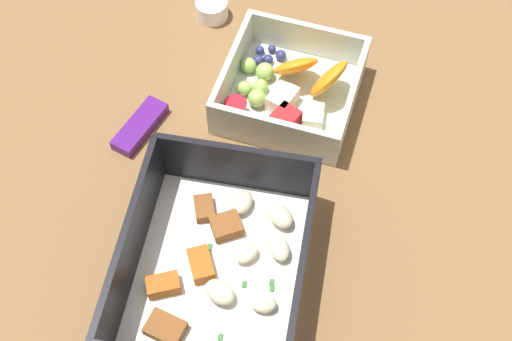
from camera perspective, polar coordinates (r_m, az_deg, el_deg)
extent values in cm
cube|color=brown|center=(68.94, 0.16, -0.17)|extent=(80.00, 80.00, 2.00)
cube|color=white|center=(62.51, -3.33, -8.79)|extent=(20.09, 15.66, 0.60)
cube|color=black|center=(63.74, -1.61, 0.37)|extent=(0.63, 15.62, 6.35)
cube|color=black|center=(60.79, -10.46, -6.18)|extent=(18.85, 0.64, 6.35)
cube|color=black|center=(58.78, 3.74, -8.71)|extent=(18.85, 0.64, 6.35)
ellipsoid|color=beige|center=(60.49, -3.04, -10.12)|extent=(3.13, 3.50, 1.45)
ellipsoid|color=beige|center=(60.24, 0.64, -11.08)|extent=(1.75, 2.41, 1.17)
ellipsoid|color=beige|center=(62.08, -0.76, -6.98)|extent=(2.75, 2.72, 1.14)
ellipsoid|color=beige|center=(64.32, -1.19, -2.71)|extent=(3.07, 2.56, 1.32)
ellipsoid|color=beige|center=(63.61, 2.09, -3.85)|extent=(3.25, 3.36, 1.38)
ellipsoid|color=beige|center=(62.22, 1.99, -6.54)|extent=(3.13, 2.87, 1.29)
cube|color=#AD5B1E|center=(61.98, -4.63, -7.84)|extent=(3.66, 3.14, 1.34)
cube|color=brown|center=(60.26, -7.59, -12.96)|extent=(3.10, 3.74, 1.14)
cube|color=#AD5B1E|center=(61.55, -7.78, -9.47)|extent=(2.80, 3.39, 1.37)
cube|color=brown|center=(63.51, -2.51, -4.66)|extent=(3.40, 3.54, 1.31)
cube|color=brown|center=(64.64, -4.34, -3.17)|extent=(3.01, 2.56, 1.07)
cube|color=#387A33|center=(63.27, -3.89, -6.41)|extent=(0.60, 0.40, 0.20)
cube|color=#387A33|center=(61.74, 1.32, -9.35)|extent=(0.60, 0.40, 0.20)
cube|color=#387A33|center=(61.66, -1.00, -9.51)|extent=(0.60, 0.40, 0.20)
cube|color=#387A33|center=(60.07, -2.84, -13.79)|extent=(0.60, 0.40, 0.20)
cube|color=#387A33|center=(61.53, 1.34, -9.84)|extent=(0.60, 0.40, 0.20)
cube|color=silver|center=(72.82, 2.84, 6.12)|extent=(15.16, 15.09, 0.60)
cube|color=silver|center=(67.15, 1.39, 3.19)|extent=(2.25, 13.50, 4.18)
cube|color=silver|center=(75.11, 4.31, 10.98)|extent=(2.25, 13.50, 4.18)
cube|color=silver|center=(72.14, -2.07, 8.51)|extent=(12.39, 2.12, 4.18)
cube|color=silver|center=(70.33, 8.01, 6.01)|extent=(12.39, 2.12, 4.18)
ellipsoid|color=orange|center=(70.90, 6.10, 7.65)|extent=(6.14, 5.52, 5.12)
ellipsoid|color=orange|center=(72.02, 3.34, 8.72)|extent=(5.89, 6.17, 4.63)
cube|color=red|center=(69.42, 2.34, 4.16)|extent=(3.90, 3.60, 1.89)
cube|color=#F4EACC|center=(70.15, 4.81, 4.59)|extent=(2.83, 2.19, 1.64)
cube|color=#F4EACC|center=(71.12, 2.23, 6.03)|extent=(3.80, 3.36, 1.89)
sphere|color=#9ECC60|center=(74.03, -0.62, 8.80)|extent=(1.69, 1.69, 1.69)
sphere|color=#9ECC60|center=(73.27, 0.74, 8.28)|extent=(1.99, 1.99, 1.99)
sphere|color=#9ECC60|center=(72.13, -0.94, 6.91)|extent=(1.57, 1.57, 1.57)
sphere|color=#9ECC60|center=(72.19, 0.36, 7.03)|extent=(1.66, 1.66, 1.66)
sphere|color=#9ECC60|center=(71.06, 0.09, 6.08)|extent=(1.96, 1.96, 1.96)
cone|color=red|center=(70.26, -1.72, 5.17)|extent=(2.41, 2.41, 1.93)
sphere|color=navy|center=(75.92, 0.33, 10.04)|extent=(0.97, 0.97, 0.97)
sphere|color=navy|center=(75.33, 2.22, 9.61)|extent=(1.19, 1.19, 1.19)
sphere|color=navy|center=(74.85, 0.20, 9.23)|extent=(1.16, 1.16, 1.16)
sphere|color=navy|center=(74.97, 1.02, 9.29)|extent=(1.11, 1.11, 1.11)
sphere|color=navy|center=(76.12, 1.34, 10.15)|extent=(0.90, 0.90, 0.90)
cube|color=#51197A|center=(71.14, -9.68, 3.66)|extent=(7.40, 4.63, 1.20)
cylinder|color=white|center=(80.35, -3.72, 13.35)|extent=(3.69, 3.69, 2.19)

